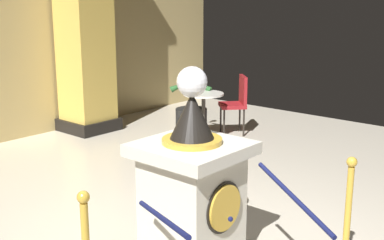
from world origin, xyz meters
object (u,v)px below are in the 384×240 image
pedestal_clock (192,190)px  cafe_chair_red (237,100)px  stanchion_far (346,240)px  potted_palm_right (191,116)px  cafe_table (203,110)px

pedestal_clock → cafe_chair_red: pedestal_clock is taller
stanchion_far → potted_palm_right: bearing=55.9°
potted_palm_right → cafe_chair_red: (0.47, -0.57, 0.28)m
cafe_chair_red → cafe_table: bearing=161.6°
stanchion_far → cafe_table: 4.26m
cafe_table → potted_palm_right: bearing=70.3°
potted_palm_right → cafe_table: size_ratio=1.29×
stanchion_far → cafe_table: (2.47, 3.48, 0.11)m
pedestal_clock → potted_palm_right: (3.14, 2.75, -0.35)m
stanchion_far → cafe_chair_red: (3.07, 3.27, 0.21)m
stanchion_far → potted_palm_right: stanchion_far is taller
potted_palm_right → cafe_table: (-0.13, -0.37, 0.18)m
pedestal_clock → cafe_chair_red: 4.22m
pedestal_clock → potted_palm_right: pedestal_clock is taller
cafe_table → cafe_chair_red: cafe_chair_red is taller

